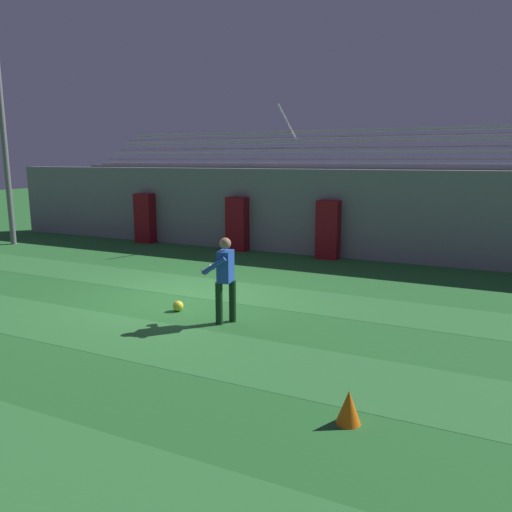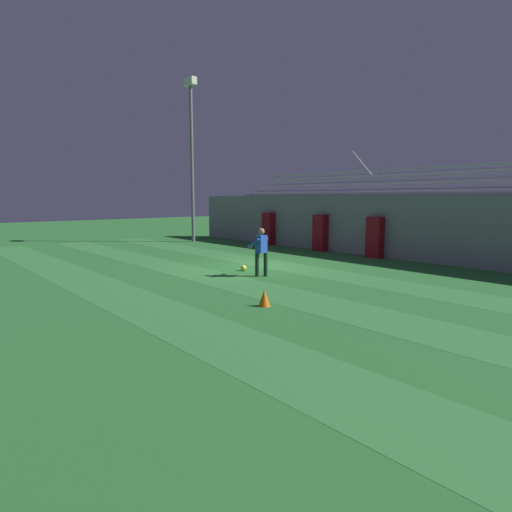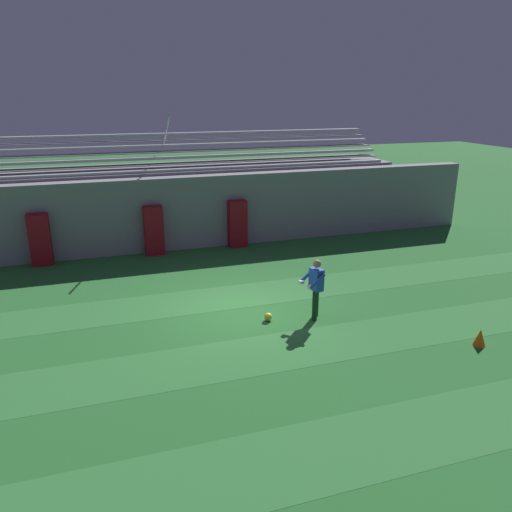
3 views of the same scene
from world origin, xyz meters
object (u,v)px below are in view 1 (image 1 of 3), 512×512
Objects in this scene: padding_pillar_far_left at (145,218)px; soccer_ball at (178,306)px; traffic_cone at (349,407)px; padding_pillar_gate_left at (237,224)px; goalkeeper at (225,275)px; padding_pillar_gate_right at (328,230)px.

padding_pillar_far_left is 8.41× the size of soccer_ball.
traffic_cone is at bearing -33.09° from soccer_ball.
soccer_ball is at bearing -72.25° from padding_pillar_gate_left.
goalkeeper is 1.53m from soccer_ball.
padding_pillar_far_left is 4.40× the size of traffic_cone.
traffic_cone is (4.41, -2.88, 0.10)m from soccer_ball.
traffic_cone is at bearing -70.92° from padding_pillar_gate_right.
goalkeeper is (7.36, -6.99, 0.03)m from padding_pillar_far_left.
traffic_cone reaches higher than soccer_ball.
soccer_ball is 5.27m from traffic_cone.
goalkeeper is at bearing 140.09° from traffic_cone.
padding_pillar_gate_right is at bearing 91.40° from goalkeeper.
goalkeeper is (0.17, -6.99, 0.03)m from padding_pillar_gate_right.
padding_pillar_gate_left is at bearing 0.00° from padding_pillar_far_left.
padding_pillar_gate_right is 10.22m from traffic_cone.
soccer_ball is (6.10, -6.76, -0.81)m from padding_pillar_far_left.
padding_pillar_far_left is 1.11× the size of goalkeeper.
padding_pillar_far_left reaches higher than traffic_cone.
padding_pillar_gate_left reaches higher than traffic_cone.
soccer_ball is (-1.25, 0.23, -0.84)m from goalkeeper.
padding_pillar_gate_left is 11.69m from traffic_cone.
padding_pillar_gate_right is at bearing 80.90° from soccer_ball.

